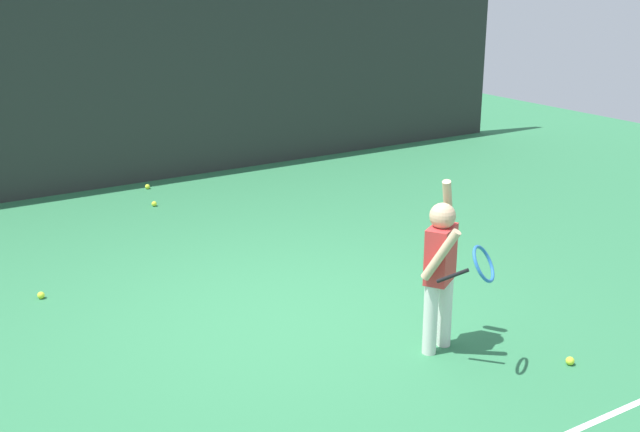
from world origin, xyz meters
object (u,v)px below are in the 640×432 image
(tennis_player, at_px, (442,264))
(tennis_ball_5, at_px, (154,204))
(tennis_ball_7, at_px, (41,295))
(tennis_ball_1, at_px, (570,361))
(tennis_ball_4, at_px, (147,187))

(tennis_player, relative_size, tennis_ball_5, 20.46)
(tennis_player, relative_size, tennis_ball_7, 20.46)
(tennis_player, height_order, tennis_ball_7, tennis_player)
(tennis_player, relative_size, tennis_ball_1, 20.46)
(tennis_ball_1, height_order, tennis_ball_7, same)
(tennis_ball_4, bearing_deg, tennis_ball_5, -104.96)
(tennis_player, distance_m, tennis_ball_5, 4.94)
(tennis_ball_1, relative_size, tennis_ball_5, 1.00)
(tennis_ball_4, bearing_deg, tennis_ball_7, -125.61)
(tennis_ball_4, distance_m, tennis_ball_7, 3.66)
(tennis_ball_1, bearing_deg, tennis_ball_4, 98.44)
(tennis_ball_4, bearing_deg, tennis_ball_1, -81.56)
(tennis_player, bearing_deg, tennis_ball_5, 64.23)
(tennis_player, xyz_separation_m, tennis_ball_7, (-2.40, 2.70, -0.69))
(tennis_ball_5, height_order, tennis_ball_7, same)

